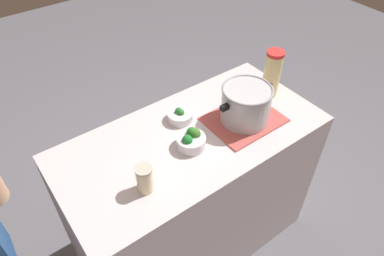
# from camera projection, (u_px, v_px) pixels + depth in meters

# --- Properties ---
(ground_plane) EXTENTS (8.00, 8.00, 0.00)m
(ground_plane) POSITION_uv_depth(u_px,v_px,m) (192.00, 238.00, 2.26)
(ground_plane) COLOR slate
(counter_slab) EXTENTS (1.28, 0.63, 0.90)m
(counter_slab) POSITION_uv_depth(u_px,v_px,m) (192.00, 195.00, 1.95)
(counter_slab) COLOR beige
(counter_slab) RESTS_ON ground_plane
(dish_cloth) EXTENTS (0.36, 0.28, 0.01)m
(dish_cloth) POSITION_uv_depth(u_px,v_px,m) (244.00, 120.00, 1.73)
(dish_cloth) COLOR #B74E4A
(dish_cloth) RESTS_ON counter_slab
(cooking_pot) EXTENTS (0.31, 0.24, 0.18)m
(cooking_pot) POSITION_uv_depth(u_px,v_px,m) (246.00, 104.00, 1.66)
(cooking_pot) COLOR #B7B7BC
(cooking_pot) RESTS_ON dish_cloth
(lemonade_pitcher) EXTENTS (0.09, 0.09, 0.25)m
(lemonade_pitcher) POSITION_uv_depth(u_px,v_px,m) (272.00, 74.00, 1.80)
(lemonade_pitcher) COLOR #F5EB99
(lemonade_pitcher) RESTS_ON counter_slab
(mason_jar) EXTENTS (0.07, 0.07, 0.13)m
(mason_jar) POSITION_uv_depth(u_px,v_px,m) (145.00, 179.00, 1.38)
(mason_jar) COLOR beige
(mason_jar) RESTS_ON counter_slab
(broccoli_bowl_front) EXTENTS (0.13, 0.13, 0.09)m
(broccoli_bowl_front) POSITION_uv_depth(u_px,v_px,m) (191.00, 140.00, 1.58)
(broccoli_bowl_front) COLOR silver
(broccoli_bowl_front) RESTS_ON counter_slab
(broccoli_bowl_center) EXTENTS (0.13, 0.13, 0.07)m
(broccoli_bowl_center) POSITION_uv_depth(u_px,v_px,m) (180.00, 116.00, 1.71)
(broccoli_bowl_center) COLOR silver
(broccoli_bowl_center) RESTS_ON counter_slab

